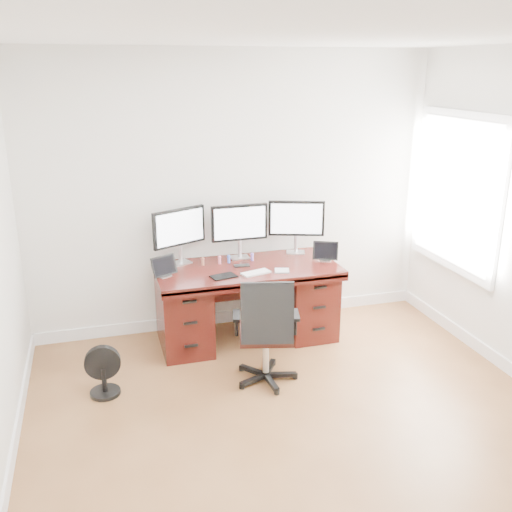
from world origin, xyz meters
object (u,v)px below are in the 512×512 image
object	(u,v)px
monitor_center	(239,225)
office_chair	(266,349)
desk	(246,300)
floor_fan	(103,372)
keyboard	(256,273)

from	to	relation	value
monitor_center	office_chair	bearing A→B (deg)	-94.01
desk	floor_fan	bearing A→B (deg)	-154.36
floor_fan	keyboard	size ratio (longest dim) A/B	1.60
monitor_center	keyboard	xyz separation A→B (m)	(0.03, -0.47, -0.33)
floor_fan	keyboard	xyz separation A→B (m)	(1.39, 0.42, 0.55)
office_chair	keyboard	distance (m)	0.76
floor_fan	monitor_center	xyz separation A→B (m)	(1.37, 0.89, 0.88)
desk	monitor_center	size ratio (longest dim) A/B	3.09
desk	office_chair	bearing A→B (deg)	-94.20
desk	office_chair	xyz separation A→B (m)	(-0.06, -0.84, -0.09)
desk	monitor_center	bearing A→B (deg)	90.00
floor_fan	office_chair	bearing A→B (deg)	-5.46
office_chair	keyboard	bearing A→B (deg)	96.07
desk	office_chair	size ratio (longest dim) A/B	1.79
keyboard	monitor_center	bearing A→B (deg)	76.67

